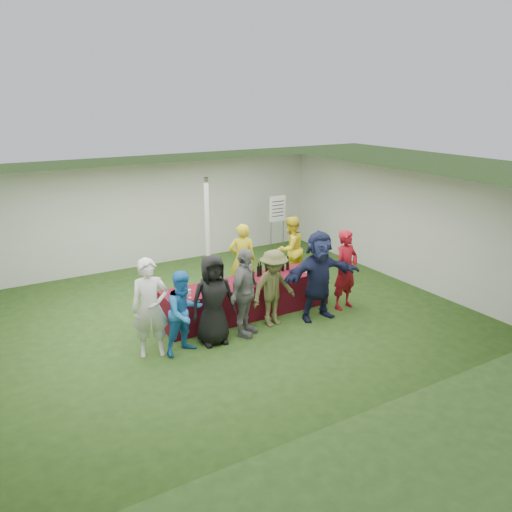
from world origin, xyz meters
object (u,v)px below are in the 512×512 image
wine_list_sign (277,213)px  customer_6 (346,270)px  customer_1 (184,313)px  customer_2 (213,300)px  customer_3 (245,293)px  customer_0 (150,308)px  dump_bucket (316,267)px  staff_back (290,249)px  customer_4 (274,288)px  staff_pourer (242,259)px  serving_table (248,298)px  customer_5 (319,276)px

wine_list_sign → customer_6: wine_list_sign is taller
customer_1 → customer_2: size_ratio=0.90×
customer_2 → customer_3: 0.64m
customer_0 → customer_2: 1.14m
dump_bucket → customer_0: (-3.84, -0.41, 0.05)m
staff_back → customer_4: 2.59m
dump_bucket → customer_2: 2.76m
staff_pourer → staff_back: bearing=-151.6°
customer_3 → customer_6: 2.47m
customer_2 → customer_4: customer_2 is taller
wine_list_sign → customer_2: (-3.68, -3.57, -0.47)m
serving_table → customer_5: 1.54m
staff_pourer → staff_back: (1.45, 0.19, -0.03)m
wine_list_sign → customer_0: size_ratio=1.02×
serving_table → staff_pourer: (0.47, 1.07, 0.46)m
wine_list_sign → customer_5: (-1.38, -3.68, -0.39)m
wine_list_sign → customer_1: size_ratio=1.18×
dump_bucket → customer_5: bearing=-122.6°
customer_1 → customer_3: 1.25m
customer_3 → customer_4: customer_3 is taller
wine_list_sign → staff_pourer: wine_list_sign is taller
staff_back → customer_5: customer_5 is taller
customer_3 → customer_6: size_ratio=1.00×
wine_list_sign → staff_pourer: (-2.06, -1.74, -0.48)m
wine_list_sign → customer_3: size_ratio=1.05×
customer_2 → customer_4: (1.35, 0.08, -0.07)m
staff_pourer → customer_2: 2.44m
customer_0 → customer_6: bearing=12.5°
customer_4 → customer_2: bearing=177.0°
staff_back → customer_5: 2.27m
customer_5 → staff_back: bearing=75.4°
serving_table → customer_3: customer_3 is taller
serving_table → staff_pourer: bearing=66.4°
staff_pourer → customer_2: bearing=69.6°
customer_4 → customer_0: bearing=172.4°
customer_1 → customer_2: (0.60, 0.08, 0.08)m
customer_5 → customer_6: (0.82, 0.13, -0.06)m
serving_table → staff_pourer: 1.26m
customer_2 → customer_6: size_ratio=0.98×
staff_back → customer_0: (-4.20, -1.89, 0.08)m
customer_4 → customer_1: bearing=178.2°
staff_pourer → customer_4: bearing=102.3°
staff_pourer → customer_6: 2.35m
customer_1 → customer_5: 2.90m
staff_back → wine_list_sign: bearing=-122.2°
staff_back → customer_1: 4.22m
customer_4 → customer_6: (1.77, -0.06, 0.08)m
staff_pourer → customer_4: staff_pourer is taller
staff_pourer → customer_1: (-2.21, -1.91, -0.07)m
customer_2 → dump_bucket: bearing=17.9°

